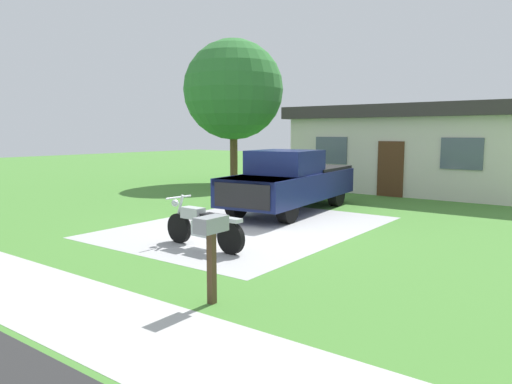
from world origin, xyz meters
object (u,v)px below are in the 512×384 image
(neighbor_house, at_px, (413,148))
(mailbox, at_px, (211,236))
(motorcycle, at_px, (203,226))
(pickup_truck, at_px, (292,181))
(shade_tree, at_px, (233,90))

(neighbor_house, bearing_deg, mailbox, -81.78)
(motorcycle, xyz_separation_m, mailbox, (2.33, -2.34, 0.51))
(pickup_truck, bearing_deg, motorcycle, -78.46)
(motorcycle, bearing_deg, neighbor_house, 89.33)
(motorcycle, distance_m, shade_tree, 13.43)
(motorcycle, xyz_separation_m, shade_tree, (-7.60, 10.36, 3.93))
(pickup_truck, distance_m, mailbox, 8.22)
(motorcycle, relative_size, mailbox, 1.76)
(pickup_truck, xyz_separation_m, mailbox, (3.38, -7.49, 0.03))
(pickup_truck, distance_m, shade_tree, 9.05)
(motorcycle, relative_size, pickup_truck, 0.38)
(motorcycle, relative_size, neighbor_house, 0.23)
(pickup_truck, bearing_deg, mailbox, -65.68)
(motorcycle, xyz_separation_m, pickup_truck, (-1.05, 5.15, 0.48))
(mailbox, bearing_deg, motorcycle, 134.93)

